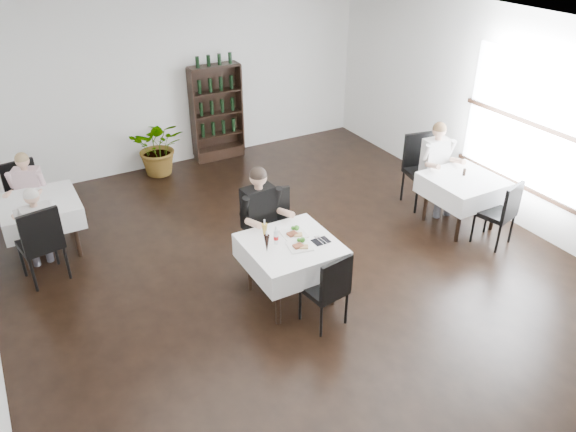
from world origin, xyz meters
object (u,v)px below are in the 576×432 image
(wine_shelf, at_px, (217,114))
(main_table, at_px, (291,254))
(potted_tree, at_px, (159,147))
(diner_main, at_px, (262,214))

(wine_shelf, distance_m, main_table, 4.41)
(wine_shelf, height_order, potted_tree, wine_shelf)
(wine_shelf, relative_size, potted_tree, 1.74)
(main_table, relative_size, potted_tree, 1.03)
(wine_shelf, bearing_deg, potted_tree, -172.38)
(potted_tree, bearing_deg, wine_shelf, 7.62)
(wine_shelf, distance_m, potted_tree, 1.22)
(potted_tree, distance_m, diner_main, 3.54)
(potted_tree, bearing_deg, diner_main, -86.35)
(diner_main, bearing_deg, wine_shelf, 75.61)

